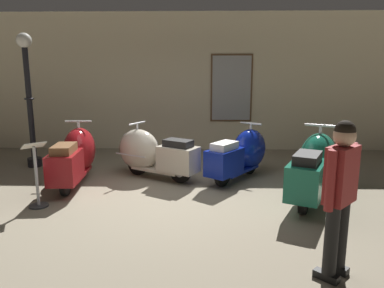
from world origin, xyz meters
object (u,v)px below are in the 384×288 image
Objects in this scene: scooter_2 at (242,154)px; lamppost at (29,94)px; scooter_3 at (315,166)px; visitor_1 at (340,189)px; scooter_1 at (151,153)px; scooter_0 at (76,156)px; info_stanchion at (37,180)px.

lamppost is at bearing 117.43° from scooter_2.
scooter_3 is at bearing -18.09° from lamppost.
visitor_1 is at bearing -133.93° from scooter_2.
scooter_1 is 0.63× the size of lamppost.
visitor_1 reaches higher than scooter_1.
scooter_0 is at bearing 133.40° from scooter_2.
scooter_2 is 1.01× the size of visitor_1.
info_stanchion is at bearing 75.62° from scooter_1.
visitor_1 is (0.58, -3.36, 0.46)m from scooter_2.
scooter_3 is at bearing -57.62° from visitor_1.
scooter_0 reaches higher than info_stanchion.
scooter_1 is 1.05× the size of scooter_2.
scooter_0 is 1.06× the size of scooter_1.
lamppost is at bearing 115.18° from info_stanchion.
scooter_0 is at bearing 43.90° from scooter_1.
visitor_1 is at bearing -25.32° from info_stanchion.
scooter_2 is 3.44m from visitor_1.
scooter_1 is 1.07× the size of visitor_1.
scooter_1 is at bearing 94.91° from scooter_3.
info_stanchion is (-3.76, 1.78, -0.51)m from visitor_1.
lamppost reaches higher than scooter_0.
visitor_1 reaches higher than scooter_3.
scooter_1 reaches higher than info_stanchion.
lamppost is at bearing 3.45° from visitor_1.
scooter_3 is 1.91× the size of info_stanchion.
scooter_0 is at bearing 81.56° from info_stanchion.
lamppost reaches higher than info_stanchion.
scooter_3 reaches higher than scooter_1.
scooter_0 is at bearing 105.77° from scooter_3.
visitor_1 is (3.58, -2.98, 0.42)m from scooter_0.
scooter_3 is (1.03, -1.06, 0.06)m from scooter_2.
lamppost is (-5.25, 1.72, 0.99)m from scooter_3.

